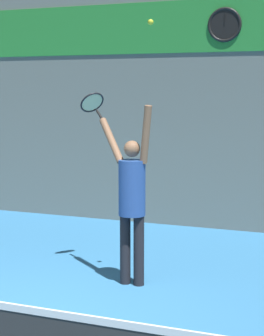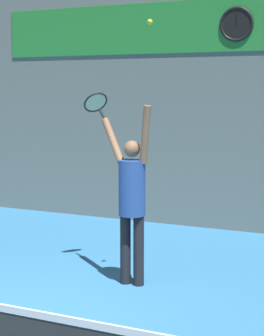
{
  "view_description": "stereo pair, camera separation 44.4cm",
  "coord_description": "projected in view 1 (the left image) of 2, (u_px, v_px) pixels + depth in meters",
  "views": [
    {
      "loc": [
        3.26,
        -4.78,
        2.37
      ],
      "look_at": [
        0.55,
        1.92,
        1.44
      ],
      "focal_mm": 65.0,
      "sensor_mm": 36.0,
      "label": 1
    },
    {
      "loc": [
        3.67,
        -4.6,
        2.37
      ],
      "look_at": [
        0.55,
        1.92,
        1.44
      ],
      "focal_mm": 65.0,
      "sensor_mm": 36.0,
      "label": 2
    }
  ],
  "objects": [
    {
      "name": "tennis_racket",
      "position": [
        93.0,
        103.0,
        7.88
      ],
      "size": [
        0.42,
        0.4,
        0.36
      ],
      "color": "black"
    },
    {
      "name": "ground_plane",
      "position": [
        5.0,
        335.0,
        5.91
      ],
      "size": [
        18.0,
        18.0,
        0.0
      ],
      "primitive_type": "plane",
      "color": "teal"
    },
    {
      "name": "tennis_player",
      "position": [
        132.0,
        196.0,
        7.34
      ],
      "size": [
        0.88,
        0.53,
        2.2
      ],
      "color": "black",
      "rests_on": "ground_plane"
    },
    {
      "name": "sponsor_banner",
      "position": [
        175.0,
        27.0,
        10.3
      ],
      "size": [
        7.23,
        0.02,
        0.87
      ],
      "color": "#288C38"
    },
    {
      "name": "scoreboard_clock",
      "position": [
        225.0,
        25.0,
        9.96
      ],
      "size": [
        0.57,
        0.05,
        0.57
      ],
      "color": "black"
    },
    {
      "name": "back_wall",
      "position": [
        176.0,
        83.0,
        10.47
      ],
      "size": [
        18.0,
        0.1,
        5.0
      ],
      "color": "slate",
      "rests_on": "ground_plane"
    },
    {
      "name": "tennis_ball",
      "position": [
        151.0,
        22.0,
        6.93
      ],
      "size": [
        0.07,
        0.07,
        0.07
      ],
      "color": "#CCDB2D"
    }
  ]
}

